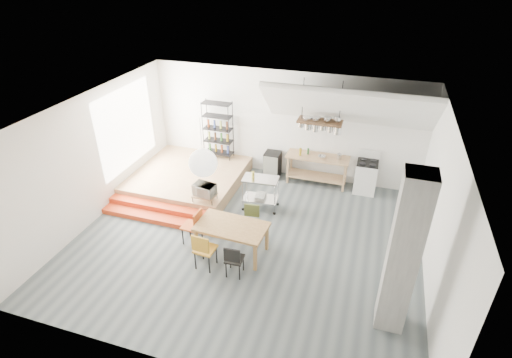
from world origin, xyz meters
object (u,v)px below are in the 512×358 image
(stove, at_px, (366,176))
(rolling_cart, at_px, (261,189))
(dining_table, at_px, (232,229))
(mini_fridge, at_px, (272,164))

(stove, height_order, rolling_cart, stove)
(rolling_cart, bearing_deg, stove, 29.92)
(stove, relative_size, dining_table, 0.73)
(dining_table, height_order, mini_fridge, mini_fridge)
(dining_table, xyz_separation_m, mini_fridge, (-0.08, 3.72, -0.27))
(dining_table, relative_size, rolling_cart, 1.67)
(dining_table, xyz_separation_m, rolling_cart, (0.08, 1.93, -0.07))
(stove, relative_size, mini_fridge, 1.48)
(stove, distance_m, rolling_cart, 3.13)
(mini_fridge, bearing_deg, dining_table, -88.71)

